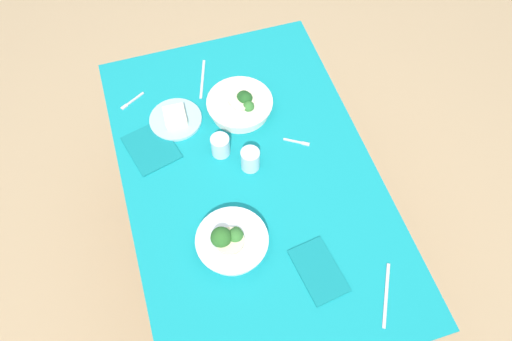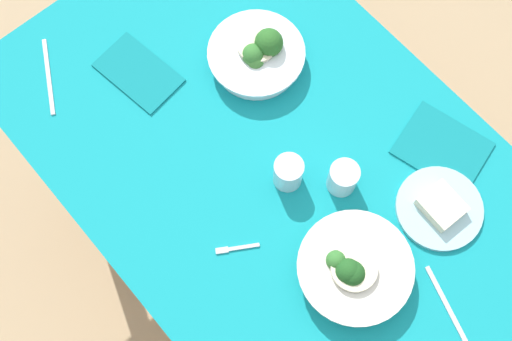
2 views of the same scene
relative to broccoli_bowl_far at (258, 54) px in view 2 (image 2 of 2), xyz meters
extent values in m
plane|color=tan|center=(0.22, -0.14, -0.80)|extent=(6.00, 6.00, 0.00)
cube|color=teal|center=(0.22, -0.14, -0.04)|extent=(1.37, 0.86, 0.01)
cube|color=#9E7547|center=(0.22, -0.14, -0.05)|extent=(1.33, 0.84, 0.02)
cylinder|color=#9E7547|center=(-0.36, -0.47, -0.43)|extent=(0.07, 0.07, 0.74)
cylinder|color=#9E7547|center=(-0.36, 0.20, -0.43)|extent=(0.07, 0.07, 0.74)
cylinder|color=#9E7547|center=(0.81, 0.20, -0.43)|extent=(0.07, 0.07, 0.74)
cylinder|color=white|center=(0.00, 0.00, -0.01)|extent=(0.21, 0.21, 0.04)
cylinder|color=white|center=(0.00, 0.00, 0.01)|extent=(0.23, 0.23, 0.01)
sphere|color=#3D7A33|center=(0.02, -0.02, 0.01)|extent=(0.04, 0.04, 0.04)
sphere|color=#286023|center=(0.01, 0.03, 0.03)|extent=(0.07, 0.07, 0.07)
sphere|color=#3D7A33|center=(0.00, 0.03, 0.02)|extent=(0.05, 0.05, 0.05)
sphere|color=#33702D|center=(0.00, -0.02, 0.02)|extent=(0.05, 0.05, 0.05)
cylinder|color=beige|center=(-0.01, 0.00, 0.02)|extent=(0.09, 0.09, 0.01)
cylinder|color=silver|center=(0.52, -0.18, -0.01)|extent=(0.22, 0.22, 0.05)
cylinder|color=silver|center=(0.52, -0.18, 0.02)|extent=(0.25, 0.25, 0.01)
sphere|color=#1E511E|center=(0.52, -0.20, 0.03)|extent=(0.06, 0.06, 0.06)
sphere|color=#1E511E|center=(0.51, -0.20, 0.03)|extent=(0.05, 0.05, 0.05)
sphere|color=#33702D|center=(0.48, -0.20, 0.02)|extent=(0.04, 0.04, 0.04)
cylinder|color=beige|center=(0.52, -0.19, 0.03)|extent=(0.10, 0.10, 0.01)
cylinder|color=#99C6D1|center=(0.54, 0.06, -0.03)|extent=(0.19, 0.19, 0.01)
cube|color=beige|center=(0.54, 0.06, -0.01)|extent=(0.09, 0.08, 0.03)
cylinder|color=silver|center=(0.27, -0.15, 0.01)|extent=(0.07, 0.07, 0.08)
cylinder|color=silver|center=(0.36, -0.06, 0.01)|extent=(0.07, 0.07, 0.08)
cube|color=#B7B7BC|center=(0.32, -0.32, -0.03)|extent=(0.04, 0.06, 0.00)
cube|color=#B7B7BC|center=(0.30, -0.36, -0.03)|extent=(0.03, 0.03, 0.00)
cube|color=#B7B7BC|center=(-0.30, -0.41, -0.03)|extent=(0.18, 0.11, 0.00)
cube|color=#B7B7BC|center=(0.71, -0.08, -0.03)|extent=(0.19, 0.07, 0.00)
cube|color=#0F777D|center=(0.45, 0.17, -0.03)|extent=(0.23, 0.20, 0.01)
cube|color=#0F777D|center=(-0.16, -0.24, -0.03)|extent=(0.21, 0.15, 0.01)
camera|label=1|loc=(-0.64, 0.12, 1.48)|focal=35.67mm
camera|label=2|loc=(0.57, -0.50, 1.35)|focal=45.36mm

